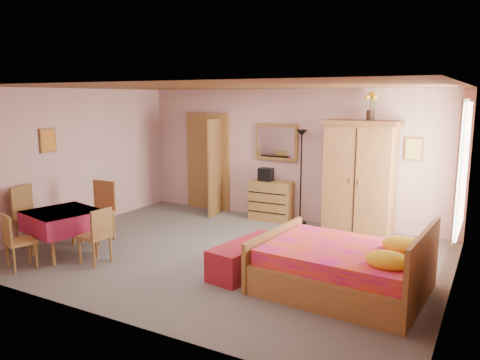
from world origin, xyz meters
The scene contains 23 objects.
floor centered at (0.00, 0.00, 0.00)m, with size 6.50×6.50×0.00m, color #69635C.
ceiling centered at (0.00, 0.00, 2.60)m, with size 6.50×6.50×0.00m, color brown.
wall_back centered at (0.00, 2.50, 1.30)m, with size 6.50×0.10×2.60m, color #C79490.
wall_front centered at (0.00, -2.50, 1.30)m, with size 6.50×0.10×2.60m, color #C79490.
wall_left centered at (-3.25, 0.00, 1.30)m, with size 0.10×5.00×2.60m, color #C79490.
wall_right centered at (3.25, 0.00, 1.30)m, with size 0.10×5.00×2.60m, color #C79490.
doorway centered at (-1.90, 2.47, 1.02)m, with size 1.06×0.12×2.15m, color #9E6B35.
window centered at (3.21, 1.20, 1.45)m, with size 0.08×1.40×1.95m, color white.
picture_left centered at (-3.22, -0.60, 1.70)m, with size 0.04×0.32×0.42m, color orange.
picture_back centered at (2.35, 2.47, 1.55)m, with size 0.30×0.04×0.40m, color #D8BF59.
chest_of_drawers centered at (-0.27, 2.24, 0.39)m, with size 0.83×0.42×0.79m, color olive.
wall_mirror centered at (-0.27, 2.45, 1.55)m, with size 0.92×0.05×0.73m, color white.
stereo centered at (-0.39, 2.25, 0.91)m, with size 0.28×0.20×0.26m, color black.
floor_lamp centered at (0.35, 2.26, 0.92)m, with size 0.23×0.23×1.83m, color black.
wardrobe centered at (1.51, 2.17, 1.02)m, with size 1.30×0.67×2.04m, color #A26836.
sunflower_vase centered at (1.64, 2.19, 2.29)m, with size 0.20×0.20×0.49m, color yellow.
bed centered at (2.02, -0.49, 0.47)m, with size 2.04×1.60×0.94m, color #C8137D.
bench centered at (0.67, -0.51, 0.22)m, with size 0.49×1.31×0.44m, color maroon.
dining_table centered at (-2.20, -1.25, 0.35)m, with size 0.96×0.96×0.71m, color maroon.
chair_south centered at (-2.25, -1.96, 0.41)m, with size 0.37×0.37×0.82m, color #AC7A3A.
chair_north centered at (-2.26, -0.48, 0.51)m, with size 0.46×0.46×1.02m, color #9A6334.
chair_west centered at (-2.90, -1.24, 0.51)m, with size 0.46×0.46×1.02m, color #905F31.
chair_east centered at (-1.49, -1.28, 0.42)m, with size 0.38×0.38×0.85m, color #9E6E35.
Camera 1 is at (3.64, -6.06, 2.45)m, focal length 35.00 mm.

